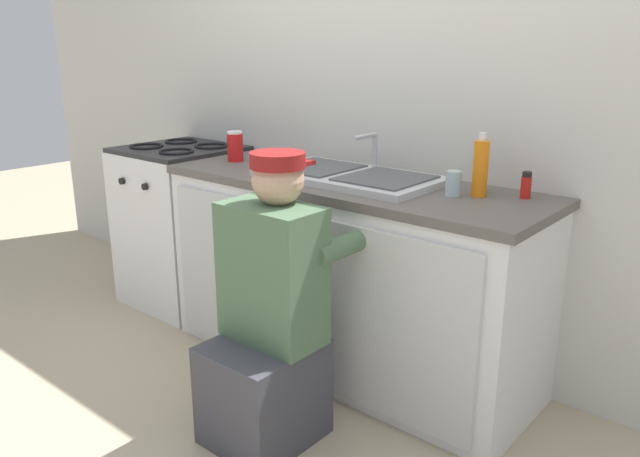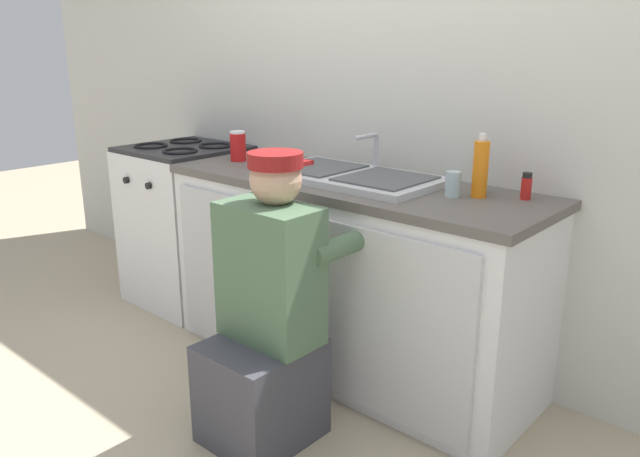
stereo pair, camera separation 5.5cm
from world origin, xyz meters
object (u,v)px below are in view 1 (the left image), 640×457
object	(u,v)px
soda_cup_red	(235,146)
water_glass	(453,183)
plumber_person	(270,325)
stove_range	(184,225)
soap_bottle_orange	(480,168)
sink_double_basin	(350,175)
spice_bottle_red	(526,185)
spice_bottle_pepper	(481,179)

from	to	relation	value
soda_cup_red	water_glass	size ratio (longest dim) A/B	1.52
plumber_person	water_glass	xyz separation A→B (m)	(0.37, 0.66, 0.48)
stove_range	soda_cup_red	size ratio (longest dim) A/B	6.10
plumber_person	soap_bottle_orange	xyz separation A→B (m)	(0.45, 0.72, 0.55)
sink_double_basin	soda_cup_red	xyz separation A→B (m)	(-0.72, -0.02, 0.06)
spice_bottle_red	soap_bottle_orange	world-z (taller)	soap_bottle_orange
spice_bottle_pepper	soap_bottle_orange	size ratio (longest dim) A/B	0.42
spice_bottle_pepper	stove_range	bearing A→B (deg)	-174.78
spice_bottle_red	soap_bottle_orange	bearing A→B (deg)	-150.98
sink_double_basin	soda_cup_red	size ratio (longest dim) A/B	5.26
soda_cup_red	water_glass	bearing A→B (deg)	1.91
sink_double_basin	plumber_person	distance (m)	0.79
sink_double_basin	soap_bottle_orange	bearing A→B (deg)	8.25
sink_double_basin	stove_range	size ratio (longest dim) A/B	0.86
soap_bottle_orange	water_glass	size ratio (longest dim) A/B	2.50
sink_double_basin	spice_bottle_red	bearing A→B (deg)	13.03
spice_bottle_red	soda_cup_red	bearing A→B (deg)	-172.70
soap_bottle_orange	water_glass	bearing A→B (deg)	-143.72
sink_double_basin	spice_bottle_red	size ratio (longest dim) A/B	7.62
soda_cup_red	spice_bottle_red	world-z (taller)	soda_cup_red
stove_range	plumber_person	distance (m)	1.47
sink_double_basin	plumber_person	world-z (taller)	plumber_person
spice_bottle_pepper	water_glass	world-z (taller)	spice_bottle_pepper
spice_bottle_pepper	soda_cup_red	bearing A→B (deg)	-172.16
stove_range	plumber_person	world-z (taller)	plumber_person
plumber_person	soda_cup_red	bearing A→B (deg)	143.47
soda_cup_red	spice_bottle_red	xyz separation A→B (m)	(1.45, 0.19, -0.02)
sink_double_basin	spice_bottle_red	world-z (taller)	sink_double_basin
sink_double_basin	spice_bottle_pepper	bearing A→B (deg)	16.08
water_glass	soda_cup_red	bearing A→B (deg)	-178.09
spice_bottle_pepper	spice_bottle_red	world-z (taller)	same
water_glass	stove_range	bearing A→B (deg)	-179.13
stove_range	spice_bottle_pepper	xyz separation A→B (m)	(1.75, 0.16, 0.48)
sink_double_basin	spice_bottle_red	xyz separation A→B (m)	(0.73, 0.17, 0.03)
stove_range	spice_bottle_pepper	distance (m)	1.82
spice_bottle_pepper	soap_bottle_orange	distance (m)	0.10
sink_double_basin	soap_bottle_orange	distance (m)	0.59
soda_cup_red	soap_bottle_orange	world-z (taller)	soap_bottle_orange
plumber_person	soda_cup_red	world-z (taller)	plumber_person
spice_bottle_pepper	spice_bottle_red	bearing A→B (deg)	3.55
sink_double_basin	plumber_person	bearing A→B (deg)	-79.16
plumber_person	soap_bottle_orange	distance (m)	1.01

